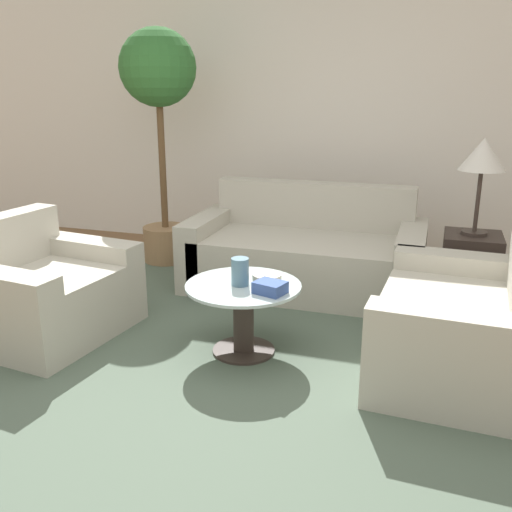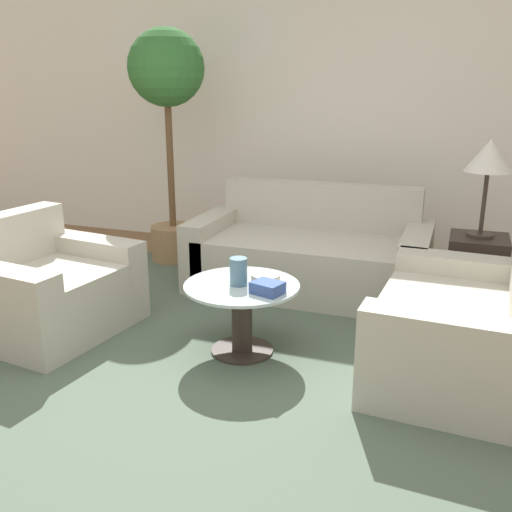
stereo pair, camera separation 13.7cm
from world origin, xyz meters
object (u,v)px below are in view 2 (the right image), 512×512
Objects in this scene: armchair at (46,291)px; coffee_table at (242,309)px; sofa_main at (311,255)px; vase at (238,271)px; bowl at (266,278)px; potted_plant at (168,99)px; book_stack at (267,288)px; table_lamp at (489,159)px; loveseat at (469,332)px.

armchair is 1.53× the size of coffee_table.
vase is (-0.11, -1.30, 0.26)m from sofa_main.
coffee_table is 0.24m from bowl.
sofa_main reaches higher than coffee_table.
book_stack is (1.50, -1.67, -0.99)m from potted_plant.
table_lamp is 1.91m from vase.
table_lamp is 3.40× the size of book_stack.
coffee_table is 3.97× the size of bowl.
potted_plant is 2.26m from vase.
loveseat is 6.40× the size of book_stack.
loveseat reaches higher than bowl.
book_stack is at bearing -67.50° from bowl.
armchair is at bearing -153.78° from table_lamp.
sofa_main is 9.17× the size of book_stack.
vase is at bearing -78.42° from armchair.
vase is at bearing -139.16° from coffee_table.
armchair is 1.57m from book_stack.
bowl is (1.43, -1.50, -0.99)m from potted_plant.
table_lamp reaches higher than bowl.
table_lamp is 2.69m from potted_plant.
potted_plant is 12.35× the size of vase.
potted_plant is 11.68× the size of bowl.
vase is 0.95× the size of bowl.
sofa_main reaches higher than vase.
armchair is 6.43× the size of vase.
vase is 0.83× the size of book_stack.
loveseat is 1.20m from bowl.
sofa_main is at bearing 110.91° from book_stack.
vase reaches higher than book_stack.
potted_plant is (-1.31, 1.58, 1.18)m from coffee_table.
book_stack is (0.10, -1.38, 0.21)m from sofa_main.
potted_plant is at bearing 133.59° from bowl.
bowl is 0.88× the size of book_stack.
vase is at bearing -137.91° from table_lamp.
table_lamp is at bearing -56.75° from armchair.
sofa_main reaches higher than loveseat.
table_lamp is (2.70, 1.33, 0.84)m from armchair.
bowl is at bearing 129.19° from book_stack.
vase reaches higher than bowl.
book_stack is (0.19, -0.09, 0.19)m from coffee_table.
potted_plant reaches higher than sofa_main.
armchair reaches higher than bowl.
sofa_main is 1.66m from loveseat.
table_lamp is 4.10× the size of vase.
table_lamp is at bearing -8.05° from potted_plant.
vase is (1.29, -1.59, -0.94)m from potted_plant.
sofa_main is 1.23m from bowl.
armchair is 2.67m from loveseat.
book_stack is at bearing -20.39° from vase.
potted_plant is (-1.40, 0.29, 1.20)m from sofa_main.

